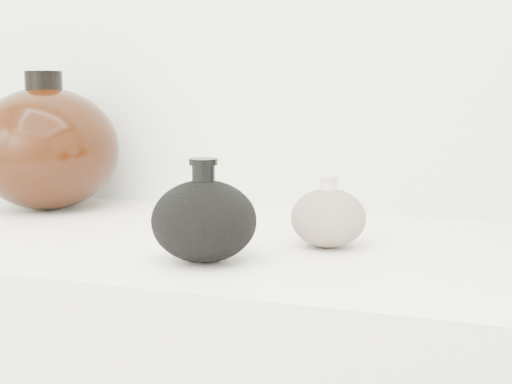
% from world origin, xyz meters
% --- Properties ---
extents(black_gourd_vase, '(0.13, 0.13, 0.13)m').
position_xyz_m(black_gourd_vase, '(-0.03, 0.83, 0.95)').
color(black_gourd_vase, black).
rests_on(black_gourd_vase, display_counter).
extents(cream_gourd_vase, '(0.12, 0.12, 0.10)m').
position_xyz_m(cream_gourd_vase, '(0.09, 0.95, 0.94)').
color(cream_gourd_vase, beige).
rests_on(cream_gourd_vase, display_counter).
extents(left_round_pot, '(0.25, 0.25, 0.23)m').
position_xyz_m(left_round_pot, '(-0.43, 1.07, 1.00)').
color(left_round_pot, black).
rests_on(left_round_pot, display_counter).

